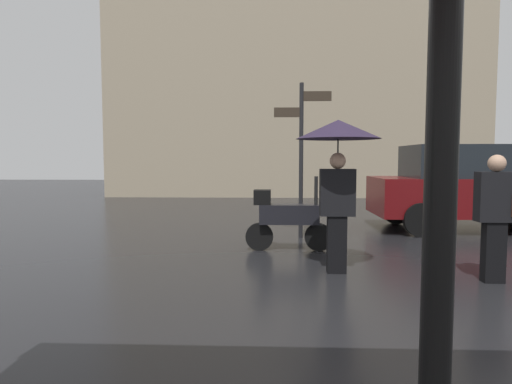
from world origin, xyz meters
TOP-DOWN VIEW (x-y plane):
  - pedestrian_with_umbrella at (-0.02, 3.80)m, footprint 1.11×1.11m
  - pedestrian_with_bag at (1.86, 3.42)m, footprint 0.49×0.24m
  - parked_scooter at (-0.65, 5.20)m, footprint 1.44×0.32m
  - parked_car_left at (3.27, 7.48)m, footprint 4.04×1.91m
  - street_signpost at (-0.33, 6.40)m, footprint 1.08×0.08m
  - building_block at (0.00, 16.42)m, footprint 15.19×2.41m

SIDE VIEW (x-z plane):
  - parked_scooter at x=-0.65m, z-range -0.06..1.17m
  - pedestrian_with_bag at x=1.86m, z-range 0.11..1.68m
  - parked_car_left at x=3.27m, z-range 0.03..1.84m
  - pedestrian_with_umbrella at x=-0.02m, z-range 0.65..2.67m
  - street_signpost at x=-0.33m, z-range 0.32..3.27m
  - building_block at x=0.00m, z-range 0.00..12.22m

